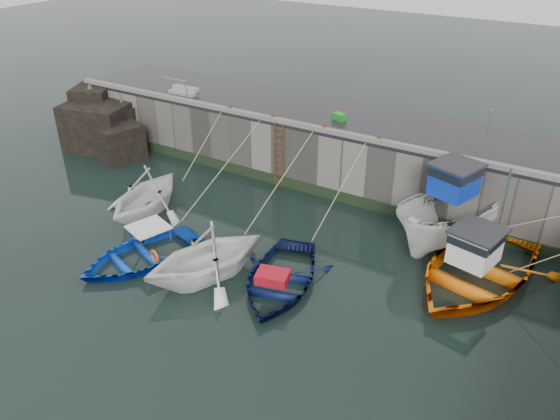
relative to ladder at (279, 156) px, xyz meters
The scene contains 24 objects.
ground 10.24m from the ladder, 78.60° to the right, with size 120.00×120.00×0.00m, color black.
quay_back 3.27m from the ladder, 52.28° to the left, with size 30.00×5.00×3.00m, color slate.
road_back 3.59m from the ladder, 52.28° to the left, with size 30.00×5.00×0.16m, color black.
kerb_back 2.62m from the ladder, ahead, with size 30.00×0.30×0.20m, color slate.
algae_back 2.41m from the ladder, ahead, with size 30.00×0.08×0.50m, color black.
rock_outcrop 10.95m from the ladder, behind, with size 5.85×4.24×3.41m.
ladder is the anchor object (origin of this frame).
boat_near_white 6.65m from the ladder, 124.88° to the right, with size 3.98×4.61×2.43m, color white.
boat_near_white_rope 4.24m from the ladder, 159.83° to the right, with size 0.04×3.88×3.10m, color tan, non-canonical shape.
boat_near_blue 8.52m from the ladder, 98.96° to the right, with size 3.51×4.91×1.02m, color blue.
boat_near_blue_rope 3.51m from the ladder, 114.65° to the right, with size 0.04×6.41×3.10m, color tan, non-canonical shape.
boat_near_blacktrim 8.14m from the ladder, 78.60° to the right, with size 4.12×4.77×2.51m, color white.
boat_near_blacktrim_rope 3.45m from the ladder, 58.94° to the right, with size 0.04×6.00×3.10m, color tan, non-canonical shape.
boat_near_navy 8.13m from the ladder, 58.96° to the right, with size 3.56×4.98×1.03m, color #09133D.
boat_near_navy_rope 4.90m from the ladder, 27.31° to the right, with size 0.04×5.13×3.10m, color tan, non-canonical shape.
boat_far_white 8.69m from the ladder, ahead, with size 4.66×7.37×5.67m.
boat_far_orange 10.59m from the ladder, 15.75° to the right, with size 6.43×7.93×4.45m.
fish_crate 3.39m from the ladder, 42.49° to the left, with size 0.62×0.37×0.33m, color #188422.
railing 7.10m from the ladder, 168.83° to the left, with size 1.60×1.05×1.00m.
bollard_a 3.47m from the ladder, behind, with size 0.18×0.18×0.28m, color #3F1E0F.
bollard_b 1.81m from the ladder, 146.14° to the left, with size 0.18×0.18×0.28m, color #3F1E0F.
bollard_c 2.81m from the ladder, ahead, with size 0.18×0.18×0.28m, color #3F1E0F.
bollard_d 5.11m from the ladder, ahead, with size 0.18×0.18×0.28m, color #3F1E0F.
bollard_e 8.19m from the ladder, ahead, with size 0.18×0.18×0.28m, color #3F1E0F.
Camera 1 is at (10.30, -10.59, 12.10)m, focal length 35.00 mm.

